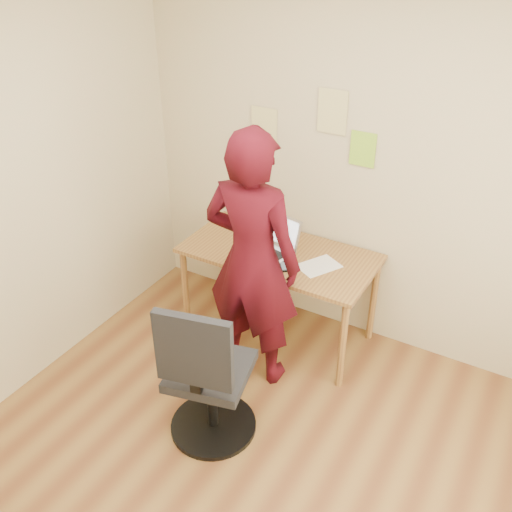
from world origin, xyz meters
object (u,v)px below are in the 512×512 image
Objects in this scene: office_chair at (207,383)px; person at (252,262)px; desk at (279,262)px; phone at (285,267)px; laptop at (272,244)px.

person reaches higher than office_chair.
phone is (0.13, -0.16, 0.09)m from desk.
laptop is 0.25m from phone.
office_chair is at bearing 93.28° from person.
person is at bearing 83.29° from office_chair.
phone is 0.35m from person.
person is at bearing -64.85° from laptop.
person reaches higher than desk.
laptop is at bearing 85.42° from office_chair.
desk is 0.15m from laptop.
laptop is (-0.06, -0.01, 0.14)m from desk.
desk is 1.32× the size of office_chair.
person is (0.04, -0.45, 0.26)m from desk.
person is (0.09, -0.44, 0.12)m from laptop.
office_chair is at bearing -127.65° from phone.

